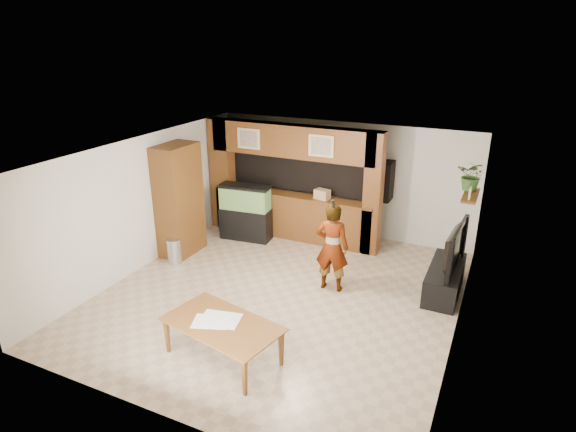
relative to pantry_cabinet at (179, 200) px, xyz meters
The scene contains 21 objects.
floor 3.04m from the pantry_cabinet, 15.66° to the right, with size 6.50×6.50×0.00m, color tan.
ceiling 3.15m from the pantry_cabinet, 15.66° to the right, with size 6.50×6.50×0.00m, color white.
wall_back 3.68m from the pantry_cabinet, 42.72° to the left, with size 6.00×6.00×0.00m, color silver.
wall_left 0.82m from the pantry_cabinet, 111.62° to the right, with size 6.50×6.50×0.00m, color silver.
wall_right 5.75m from the pantry_cabinet, ahead, with size 6.50×6.50×0.00m, color silver.
partition 2.57m from the pantry_cabinet, 47.02° to the left, with size 4.20×0.99×2.60m.
wall_clock 0.81m from the pantry_cabinet, 137.56° to the left, with size 0.05×0.25×0.25m.
wall_shelf 5.70m from the pantry_cabinet, 12.13° to the left, with size 0.25×0.90×0.04m, color brown.
pantry_cabinet is the anchor object (origin of this frame).
trash_can 1.06m from the pantry_cabinet, 70.50° to the right, with size 0.29×0.29×0.52m, color #B2B2B7.
aquarium 1.58m from the pantry_cabinet, 53.47° to the left, with size 1.15×0.43×1.27m.
tv_stand 5.46m from the pantry_cabinet, ahead, with size 0.56×1.52×0.51m, color black.
television 5.39m from the pantry_cabinet, ahead, with size 1.40×0.18×0.80m, color black.
photo_frame 5.66m from the pantry_cabinet, ahead, with size 0.03×0.16×0.21m, color #C9B086.
potted_plant 5.76m from the pantry_cabinet, 14.57° to the left, with size 0.51×0.44×0.56m, color #345B24.
person 3.46m from the pantry_cabinet, ahead, with size 0.61×0.40×1.66m, color #937D50.
microphone 3.55m from the pantry_cabinet, ahead, with size 0.04×0.04×0.17m, color black.
dining_table 3.99m from the pantry_cabinet, 45.24° to the right, with size 1.68×0.94×0.59m, color brown.
newspaper_a 3.83m from the pantry_cabinet, 46.93° to the right, with size 0.50×0.37×0.01m, color silver.
newspaper_b 3.81m from the pantry_cabinet, 44.88° to the right, with size 0.57×0.42×0.01m, color silver.
counter_box 3.04m from the pantry_cabinet, 33.81° to the left, with size 0.32×0.21×0.21m, color tan.
Camera 1 is at (3.34, -6.82, 4.44)m, focal length 30.00 mm.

